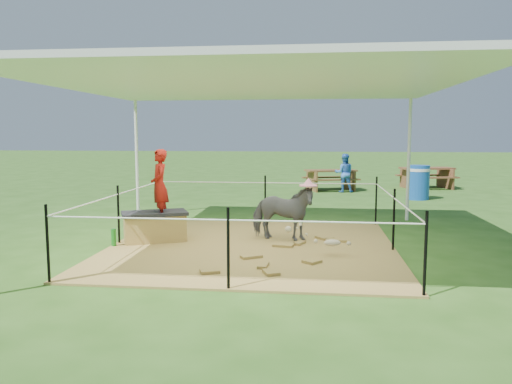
# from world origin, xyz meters

# --- Properties ---
(ground) EXTENTS (90.00, 90.00, 0.00)m
(ground) POSITION_xyz_m (0.00, 0.00, 0.00)
(ground) COLOR #2D5919
(ground) RESTS_ON ground
(hay_patch) EXTENTS (4.60, 4.60, 0.03)m
(hay_patch) POSITION_xyz_m (0.00, 0.00, 0.01)
(hay_patch) COLOR brown
(hay_patch) RESTS_ON ground
(canopy_tent) EXTENTS (6.30, 6.30, 2.90)m
(canopy_tent) POSITION_xyz_m (0.00, 0.00, 2.69)
(canopy_tent) COLOR silver
(canopy_tent) RESTS_ON ground
(rope_fence) EXTENTS (4.54, 4.54, 1.00)m
(rope_fence) POSITION_xyz_m (0.00, -0.00, 0.64)
(rope_fence) COLOR black
(rope_fence) RESTS_ON ground
(straw_bale) EXTENTS (1.13, 0.88, 0.45)m
(straw_bale) POSITION_xyz_m (-1.70, 0.21, 0.26)
(straw_bale) COLOR #A7803D
(straw_bale) RESTS_ON hay_patch
(dark_cloth) EXTENTS (1.22, 0.96, 0.06)m
(dark_cloth) POSITION_xyz_m (-1.70, 0.21, 0.51)
(dark_cloth) COLOR black
(dark_cloth) RESTS_ON straw_bale
(woman) EXTENTS (0.45, 0.52, 1.22)m
(woman) POSITION_xyz_m (-1.60, 0.21, 1.09)
(woman) COLOR #A61810
(woman) RESTS_ON straw_bale
(green_bottle) EXTENTS (0.10, 0.10, 0.28)m
(green_bottle) POSITION_xyz_m (-2.25, -0.24, 0.17)
(green_bottle) COLOR #19741C
(green_bottle) RESTS_ON hay_patch
(pony) EXTENTS (1.22, 0.75, 0.96)m
(pony) POSITION_xyz_m (0.46, 0.51, 0.51)
(pony) COLOR #48484D
(pony) RESTS_ON hay_patch
(pink_hat) EXTENTS (0.30, 0.30, 0.14)m
(pink_hat) POSITION_xyz_m (0.46, 0.51, 1.06)
(pink_hat) COLOR pink
(pink_hat) RESTS_ON pony
(foal) EXTENTS (0.85, 0.55, 0.44)m
(foal) POSITION_xyz_m (1.28, -0.49, 0.25)
(foal) COLOR #C3B48E
(foal) RESTS_ON hay_patch
(trash_barrel) EXTENTS (0.83, 0.83, 0.97)m
(trash_barrel) POSITION_xyz_m (3.94, 6.58, 0.48)
(trash_barrel) COLOR #164EA9
(trash_barrel) RESTS_ON ground
(picnic_table_near) EXTENTS (1.91, 1.61, 0.68)m
(picnic_table_near) POSITION_xyz_m (1.55, 8.62, 0.34)
(picnic_table_near) COLOR brown
(picnic_table_near) RESTS_ON ground
(picnic_table_far) EXTENTS (1.95, 1.58, 0.72)m
(picnic_table_far) POSITION_xyz_m (4.82, 9.56, 0.36)
(picnic_table_far) COLOR brown
(picnic_table_far) RESTS_ON ground
(distant_person) EXTENTS (0.60, 0.47, 1.23)m
(distant_person) POSITION_xyz_m (1.96, 8.10, 0.61)
(distant_person) COLOR #3774D1
(distant_person) RESTS_ON ground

